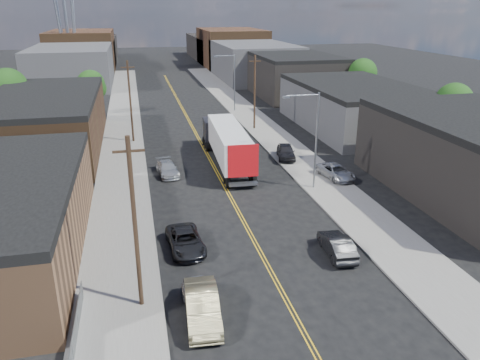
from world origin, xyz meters
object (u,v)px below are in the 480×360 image
car_left_c (185,241)px  car_right_lot_c (286,152)px  semi_truck (226,141)px  car_left_d (167,169)px  car_ahead_truck (231,128)px  car_right_lot_a (336,172)px  car_left_b (202,307)px  car_right_oncoming (337,245)px  car_left_a (201,301)px

car_left_c → car_right_lot_c: (13.20, 18.00, 0.24)m
semi_truck → car_left_d: semi_truck is taller
car_right_lot_c → car_ahead_truck: 12.68m
semi_truck → car_ahead_truck: size_ratio=2.81×
semi_truck → car_left_d: (-6.50, -2.48, -1.82)m
car_right_lot_a → car_left_d: bearing=154.2°
semi_truck → car_left_b: 27.17m
car_left_c → semi_truck: bearing=66.5°
semi_truck → car_right_lot_a: semi_truck is taller
car_right_oncoming → car_left_c: bearing=-12.2°
car_left_b → car_right_oncoming: (10.00, 4.99, -0.10)m
car_left_d → car_right_lot_c: 13.38m
semi_truck → car_right_oncoming: size_ratio=3.78×
car_left_b → car_left_a: bearing=93.5°
car_ahead_truck → car_right_lot_a: bearing=-70.8°
semi_truck → car_left_a: bearing=-101.6°
car_left_a → car_left_b: (0.00, -0.70, 0.10)m
car_left_a → car_left_c: car_left_a is taller
car_right_lot_c → car_ahead_truck: (-3.70, 12.13, -0.10)m
car_right_oncoming → car_right_lot_c: bearing=-94.1°
car_left_b → car_ahead_truck: size_ratio=0.85×
car_left_b → car_ahead_truck: car_left_b is taller
car_left_a → car_ahead_truck: car_ahead_truck is taller
car_left_b → car_right_lot_a: size_ratio=1.07×
car_left_c → car_right_lot_c: 22.32m
car_left_b → car_right_lot_a: (16.00, 18.87, -0.02)m
car_left_a → car_left_c: 7.30m
car_left_b → car_right_lot_c: (13.20, 26.00, 0.10)m
car_right_oncoming → semi_truck: bearing=-76.1°
car_left_d → car_right_lot_a: 16.76m
car_right_lot_c → car_ahead_truck: bearing=119.0°
car_left_a → car_right_oncoming: bearing=19.7°
semi_truck → car_left_c: semi_truck is taller
car_left_a → semi_truck: bearing=72.2°
car_right_lot_a → car_ahead_truck: (-6.50, 19.26, 0.02)m
car_left_d → car_left_c: bearing=-96.1°
car_left_c → car_right_oncoming: 10.44m
car_left_a → car_left_d: car_left_a is taller
semi_truck → car_ahead_truck: 12.29m
semi_truck → car_right_lot_a: size_ratio=3.54×
semi_truck → car_left_d: 7.19m
car_left_c → car_right_lot_a: 19.34m
car_left_a → car_left_d: 23.16m
car_left_a → car_right_oncoming: car_right_oncoming is taller
car_left_b → car_left_c: size_ratio=1.02×
car_left_c → car_right_lot_a: (16.00, 10.87, 0.12)m
car_left_a → car_right_lot_c: 28.54m
car_right_lot_c → car_left_a: bearing=-105.5°
car_left_c → car_ahead_truck: bearing=68.6°
car_left_a → car_left_b: size_ratio=0.85×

